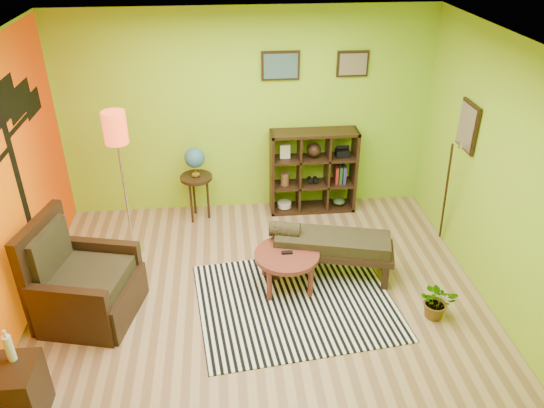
{
  "coord_description": "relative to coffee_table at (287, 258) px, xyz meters",
  "views": [
    {
      "loc": [
        -0.32,
        -4.57,
        3.87
      ],
      "look_at": [
        0.16,
        0.38,
        1.05
      ],
      "focal_mm": 35.0,
      "sensor_mm": 36.0,
      "label": 1
    }
  ],
  "objects": [
    {
      "name": "ground",
      "position": [
        -0.32,
        -0.29,
        -0.39
      ],
      "size": [
        5.0,
        5.0,
        0.0
      ],
      "primitive_type": "plane",
      "color": "tan",
      "rests_on": "ground"
    },
    {
      "name": "room_shell",
      "position": [
        -0.41,
        -0.28,
        1.41
      ],
      "size": [
        5.04,
        4.54,
        2.82
      ],
      "color": "#96CA20",
      "rests_on": "ground"
    },
    {
      "name": "zebra_rug",
      "position": [
        0.07,
        -0.3,
        -0.38
      ],
      "size": [
        2.32,
        1.99,
        0.01
      ],
      "primitive_type": "cube",
      "rotation": [
        0.0,
        0.0,
        0.11
      ],
      "color": "white",
      "rests_on": "ground"
    },
    {
      "name": "coffee_table",
      "position": [
        0.0,
        0.0,
        0.0
      ],
      "size": [
        0.74,
        0.74,
        0.47
      ],
      "color": "maroon",
      "rests_on": "ground"
    },
    {
      "name": "armchair",
      "position": [
        -2.21,
        -0.26,
        -0.05
      ],
      "size": [
        1.12,
        1.12,
        1.14
      ],
      "color": "black",
      "rests_on": "ground"
    },
    {
      "name": "side_cabinet",
      "position": [
        -2.52,
        -1.59,
        -0.09
      ],
      "size": [
        0.5,
        0.45,
        0.9
      ],
      "color": "black",
      "rests_on": "ground"
    },
    {
      "name": "floor_lamp",
      "position": [
        -1.86,
        0.9,
        1.12
      ],
      "size": [
        0.28,
        0.28,
        1.86
      ],
      "color": "silver",
      "rests_on": "ground"
    },
    {
      "name": "globe_table",
      "position": [
        -1.04,
        1.64,
        0.42
      ],
      "size": [
        0.44,
        0.44,
        1.07
      ],
      "color": "black",
      "rests_on": "ground"
    },
    {
      "name": "cube_shelf",
      "position": [
        0.59,
        1.74,
        0.21
      ],
      "size": [
        1.2,
        0.35,
        1.2
      ],
      "color": "black",
      "rests_on": "ground"
    },
    {
      "name": "bench",
      "position": [
        0.51,
        0.19,
        0.03
      ],
      "size": [
        1.5,
        0.84,
        0.66
      ],
      "color": "black",
      "rests_on": "ground"
    },
    {
      "name": "potted_plant",
      "position": [
        1.53,
        -0.68,
        -0.22
      ],
      "size": [
        0.46,
        0.5,
        0.33
      ],
      "primitive_type": "imported",
      "rotation": [
        0.0,
        0.0,
        -0.23
      ],
      "color": "#26661E",
      "rests_on": "ground"
    }
  ]
}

